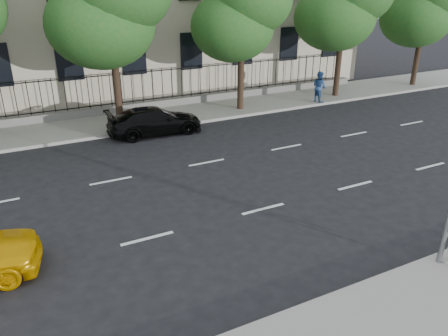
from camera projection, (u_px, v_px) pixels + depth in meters
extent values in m
plane|color=black|center=(309.00, 247.00, 12.48)|extent=(120.00, 120.00, 0.00)
cube|color=gray|center=(153.00, 117.00, 23.92)|extent=(60.00, 4.00, 0.15)
cube|color=slate|center=(144.00, 105.00, 25.20)|extent=(30.00, 0.50, 0.40)
cube|color=black|center=(143.00, 100.00, 25.08)|extent=(28.80, 0.05, 0.05)
cube|color=black|center=(141.00, 72.00, 24.45)|extent=(28.80, 0.05, 0.05)
cylinder|color=#382619|center=(118.00, 93.00, 21.75)|extent=(0.36, 0.36, 3.32)
ellipsoid|color=#1B531F|center=(101.00, 24.00, 20.52)|extent=(5.13, 5.13, 4.21)
cylinder|color=#382619|center=(241.00, 82.00, 24.69)|extent=(0.36, 0.36, 3.08)
ellipsoid|color=#1B531F|center=(232.00, 27.00, 23.59)|extent=(4.56, 4.56, 3.74)
ellipsoid|color=#1B531F|center=(252.00, 1.00, 23.03)|extent=(4.32, 4.32, 3.55)
cylinder|color=#382619|center=(338.00, 70.00, 27.56)|extent=(0.36, 0.36, 3.22)
ellipsoid|color=#1B531F|center=(335.00, 17.00, 26.38)|extent=(4.94, 4.94, 4.06)
cylinder|color=#382619|center=(416.00, 63.00, 30.50)|extent=(0.36, 0.36, 3.01)
ellipsoid|color=#1B531F|center=(416.00, 18.00, 29.39)|extent=(4.75, 4.75, 3.90)
imported|color=black|center=(155.00, 121.00, 21.34)|extent=(4.71, 2.08, 1.34)
imported|color=navy|center=(319.00, 87.00, 26.35)|extent=(0.78, 0.96, 1.85)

